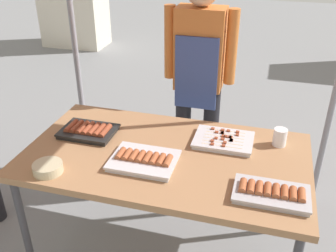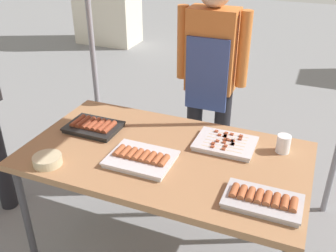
{
  "view_description": "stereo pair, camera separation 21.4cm",
  "coord_description": "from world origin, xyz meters",
  "views": [
    {
      "loc": [
        0.51,
        -1.76,
        1.93
      ],
      "look_at": [
        0.0,
        0.05,
        0.9
      ],
      "focal_mm": 40.91,
      "sensor_mm": 36.0,
      "label": 1
    },
    {
      "loc": [
        0.71,
        -1.69,
        1.93
      ],
      "look_at": [
        0.0,
        0.05,
        0.9
      ],
      "focal_mm": 40.91,
      "sensor_mm": 36.0,
      "label": 2
    }
  ],
  "objects": [
    {
      "name": "tray_meat_skewers",
      "position": [
        0.3,
        0.2,
        0.77
      ],
      "size": [
        0.34,
        0.26,
        0.04
      ],
      "color": "silver",
      "rests_on": "stall_table"
    },
    {
      "name": "vendor_woman",
      "position": [
        0.02,
        0.82,
        0.96
      ],
      "size": [
        0.52,
        0.23,
        1.62
      ],
      "rotation": [
        0.0,
        0.0,
        3.14
      ],
      "color": "black",
      "rests_on": "ground"
    },
    {
      "name": "stall_table",
      "position": [
        0.0,
        0.0,
        0.7
      ],
      "size": [
        1.6,
        0.9,
        0.75
      ],
      "color": "#9E724C",
      "rests_on": "ground"
    },
    {
      "name": "tray_grilled_sausages",
      "position": [
        0.59,
        -0.24,
        0.77
      ],
      "size": [
        0.36,
        0.21,
        0.06
      ],
      "color": "#ADADB2",
      "rests_on": "stall_table"
    },
    {
      "name": "tray_spring_rolls",
      "position": [
        -0.52,
        0.08,
        0.77
      ],
      "size": [
        0.33,
        0.24,
        0.05
      ],
      "color": "black",
      "rests_on": "stall_table"
    },
    {
      "name": "tray_pork_links",
      "position": [
        -0.09,
        -0.13,
        0.77
      ],
      "size": [
        0.36,
        0.28,
        0.05
      ],
      "color": "silver",
      "rests_on": "stall_table"
    },
    {
      "name": "drink_cup_near_edge",
      "position": [
        0.62,
        0.27,
        0.8
      ],
      "size": [
        0.08,
        0.08,
        0.1
      ],
      "primitive_type": "cylinder",
      "color": "white",
      "rests_on": "stall_table"
    },
    {
      "name": "ground_plane",
      "position": [
        0.0,
        0.0,
        0.0
      ],
      "size": [
        18.0,
        18.0,
        0.0
      ],
      "primitive_type": "plane",
      "color": "slate"
    },
    {
      "name": "condiment_bowl",
      "position": [
        -0.54,
        -0.34,
        0.78
      ],
      "size": [
        0.16,
        0.16,
        0.05
      ],
      "primitive_type": "cylinder",
      "color": "#BFB28C",
      "rests_on": "stall_table"
    }
  ]
}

